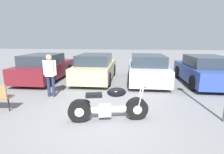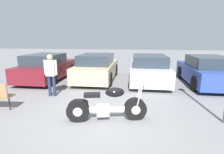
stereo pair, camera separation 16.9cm
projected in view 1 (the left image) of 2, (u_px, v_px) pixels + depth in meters
name	position (u px, v px, depth m)	size (l,w,h in m)	color
ground_plane	(105.00, 118.00, 4.95)	(60.00, 60.00, 0.00)	slate
motorcycle	(108.00, 106.00, 4.77)	(2.19, 0.82, 1.10)	black
parked_car_maroon	(45.00, 68.00, 9.36)	(1.88, 4.07, 1.40)	maroon
parked_car_champagne	(96.00, 68.00, 9.34)	(1.88, 4.07, 1.40)	#C6B284
parked_car_silver	(147.00, 69.00, 8.97)	(1.88, 4.07, 1.40)	#BCBCC1
parked_car_blue	(203.00, 71.00, 8.54)	(1.88, 4.07, 1.40)	#2D479E
person_standing	(50.00, 72.00, 6.61)	(0.52, 0.22, 1.63)	#232847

